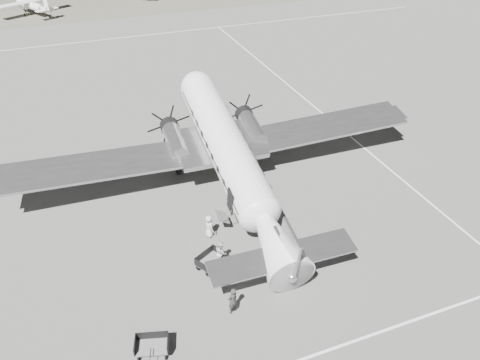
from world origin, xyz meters
name	(u,v)px	position (x,y,z in m)	size (l,w,h in m)	color
ground	(240,192)	(0.00, 0.00, 0.00)	(260.00, 260.00, 0.00)	#62625F
taxi_line_near	(341,346)	(0.00, -14.00, 0.01)	(60.00, 0.15, 0.01)	silver
taxi_line_right	(380,161)	(12.00, 0.00, 0.01)	(0.15, 80.00, 0.01)	silver
taxi_line_horizon	(137,36)	(0.00, 40.00, 0.01)	(90.00, 0.15, 0.01)	silver
dc3_airliner	(230,156)	(-0.60, 0.39, 2.98)	(31.30, 21.72, 5.96)	silver
light_plane_left	(33,7)	(-13.11, 56.87, 1.20)	(11.60, 9.41, 2.41)	white
baggage_cart_near	(210,261)	(-4.33, -6.49, 0.48)	(1.70, 1.20, 0.96)	#606060
baggage_cart_far	(152,347)	(-8.76, -11.07, 0.48)	(1.69, 1.19, 0.95)	#606060
ground_crew	(233,301)	(-4.26, -10.09, 0.84)	(0.61, 0.40, 1.68)	#2C2C2C
ramp_agent	(221,252)	(-3.62, -6.37, 0.80)	(0.77, 0.60, 1.59)	beige
passenger	(209,226)	(-3.54, -3.84, 0.79)	(0.78, 0.50, 1.59)	silver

